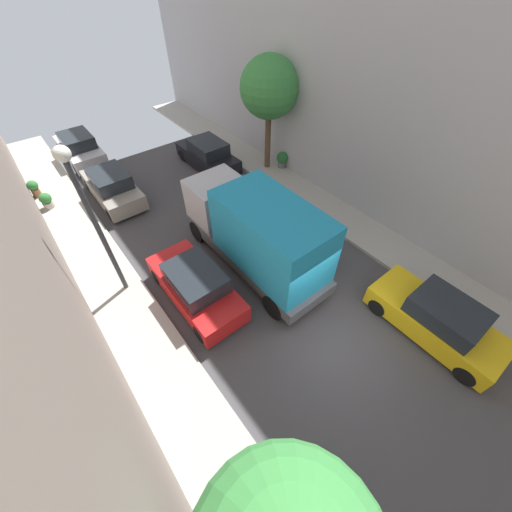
{
  "coord_description": "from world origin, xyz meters",
  "views": [
    {
      "loc": [
        -5.31,
        -2.47,
        9.36
      ],
      "look_at": [
        0.02,
        4.2,
        0.5
      ],
      "focal_mm": 21.76,
      "sensor_mm": 36.0,
      "label": 1
    }
  ],
  "objects_px": {
    "parked_car_right_1": "(437,319)",
    "potted_plant_0": "(282,159)",
    "parked_car_left_4": "(80,148)",
    "lamp_post": "(88,208)",
    "potted_plant_3": "(46,200)",
    "parked_car_left_3": "(112,187)",
    "delivery_truck": "(256,232)",
    "street_tree_1": "(269,88)",
    "potted_plant_2": "(34,188)",
    "parked_car_right_2": "(208,155)",
    "parked_car_left_2": "(196,286)"
  },
  "relations": [
    {
      "from": "parked_car_left_2",
      "to": "potted_plant_0",
      "type": "xyz_separation_m",
      "value": [
        8.5,
        4.86,
        -0.08
      ]
    },
    {
      "from": "potted_plant_0",
      "to": "lamp_post",
      "type": "xyz_separation_m",
      "value": [
        -10.4,
        -2.82,
        3.19
      ]
    },
    {
      "from": "parked_car_left_3",
      "to": "parked_car_left_4",
      "type": "xyz_separation_m",
      "value": [
        0.0,
        5.09,
        0.0
      ]
    },
    {
      "from": "parked_car_right_1",
      "to": "potted_plant_0",
      "type": "height_order",
      "value": "parked_car_right_1"
    },
    {
      "from": "parked_car_left_4",
      "to": "lamp_post",
      "type": "bearing_deg",
      "value": -99.8
    },
    {
      "from": "delivery_truck",
      "to": "potted_plant_3",
      "type": "distance_m",
      "value": 10.78
    },
    {
      "from": "parked_car_right_2",
      "to": "potted_plant_0",
      "type": "distance_m",
      "value": 4.2
    },
    {
      "from": "lamp_post",
      "to": "parked_car_right_2",
      "type": "bearing_deg",
      "value": 37.76
    },
    {
      "from": "potted_plant_2",
      "to": "lamp_post",
      "type": "distance_m",
      "value": 9.1
    },
    {
      "from": "street_tree_1",
      "to": "potted_plant_2",
      "type": "relative_size",
      "value": 6.53
    },
    {
      "from": "parked_car_right_2",
      "to": "lamp_post",
      "type": "distance_m",
      "value": 9.74
    },
    {
      "from": "parked_car_left_2",
      "to": "parked_car_left_3",
      "type": "bearing_deg",
      "value": 90.0
    },
    {
      "from": "parked_car_left_3",
      "to": "potted_plant_3",
      "type": "distance_m",
      "value": 3.07
    },
    {
      "from": "potted_plant_2",
      "to": "parked_car_right_1",
      "type": "bearing_deg",
      "value": -62.92
    },
    {
      "from": "potted_plant_2",
      "to": "lamp_post",
      "type": "bearing_deg",
      "value": -82.18
    },
    {
      "from": "potted_plant_0",
      "to": "potted_plant_3",
      "type": "distance_m",
      "value": 12.11
    },
    {
      "from": "parked_car_left_2",
      "to": "street_tree_1",
      "type": "relative_size",
      "value": 0.75
    },
    {
      "from": "parked_car_left_4",
      "to": "parked_car_right_2",
      "type": "xyz_separation_m",
      "value": [
        5.4,
        -5.35,
        0.0
      ]
    },
    {
      "from": "potted_plant_2",
      "to": "potted_plant_3",
      "type": "height_order",
      "value": "potted_plant_2"
    },
    {
      "from": "parked_car_right_1",
      "to": "delivery_truck",
      "type": "xyz_separation_m",
      "value": [
        -2.7,
        6.0,
        1.07
      ]
    },
    {
      "from": "parked_car_left_4",
      "to": "potted_plant_3",
      "type": "bearing_deg",
      "value": -125.75
    },
    {
      "from": "parked_car_left_2",
      "to": "lamp_post",
      "type": "xyz_separation_m",
      "value": [
        -1.9,
        2.04,
        3.11
      ]
    },
    {
      "from": "street_tree_1",
      "to": "lamp_post",
      "type": "height_order",
      "value": "lamp_post"
    },
    {
      "from": "delivery_truck",
      "to": "parked_car_left_3",
      "type": "bearing_deg",
      "value": 108.62
    },
    {
      "from": "parked_car_left_4",
      "to": "lamp_post",
      "type": "height_order",
      "value": "lamp_post"
    },
    {
      "from": "parked_car_left_3",
      "to": "lamp_post",
      "type": "relative_size",
      "value": 0.75
    },
    {
      "from": "parked_car_left_4",
      "to": "potted_plant_3",
      "type": "height_order",
      "value": "parked_car_left_4"
    },
    {
      "from": "parked_car_right_1",
      "to": "parked_car_right_2",
      "type": "bearing_deg",
      "value": 90.0
    },
    {
      "from": "parked_car_right_1",
      "to": "delivery_truck",
      "type": "relative_size",
      "value": 0.64
    },
    {
      "from": "street_tree_1",
      "to": "potted_plant_3",
      "type": "distance_m",
      "value": 11.93
    },
    {
      "from": "parked_car_left_3",
      "to": "parked_car_right_2",
      "type": "bearing_deg",
      "value": -2.72
    },
    {
      "from": "potted_plant_3",
      "to": "potted_plant_2",
      "type": "bearing_deg",
      "value": 98.94
    },
    {
      "from": "street_tree_1",
      "to": "parked_car_left_2",
      "type": "bearing_deg",
      "value": -145.39
    },
    {
      "from": "parked_car_left_3",
      "to": "potted_plant_0",
      "type": "xyz_separation_m",
      "value": [
        8.5,
        -3.09,
        -0.08
      ]
    },
    {
      "from": "parked_car_left_4",
      "to": "parked_car_right_1",
      "type": "height_order",
      "value": "same"
    },
    {
      "from": "parked_car_right_2",
      "to": "lamp_post",
      "type": "bearing_deg",
      "value": -142.24
    },
    {
      "from": "parked_car_left_2",
      "to": "potted_plant_2",
      "type": "height_order",
      "value": "parked_car_left_2"
    },
    {
      "from": "parked_car_left_2",
      "to": "parked_car_right_2",
      "type": "relative_size",
      "value": 1.0
    },
    {
      "from": "parked_car_left_3",
      "to": "delivery_truck",
      "type": "xyz_separation_m",
      "value": [
        2.7,
        -8.01,
        1.07
      ]
    },
    {
      "from": "delivery_truck",
      "to": "potted_plant_3",
      "type": "relative_size",
      "value": 8.51
    },
    {
      "from": "potted_plant_0",
      "to": "lamp_post",
      "type": "distance_m",
      "value": 11.23
    },
    {
      "from": "parked_car_right_1",
      "to": "street_tree_1",
      "type": "distance_m",
      "value": 12.31
    },
    {
      "from": "street_tree_1",
      "to": "potted_plant_2",
      "type": "bearing_deg",
      "value": 155.34
    },
    {
      "from": "parked_car_left_3",
      "to": "potted_plant_0",
      "type": "relative_size",
      "value": 4.74
    },
    {
      "from": "delivery_truck",
      "to": "street_tree_1",
      "type": "distance_m",
      "value": 7.97
    },
    {
      "from": "potted_plant_2",
      "to": "delivery_truck",
      "type": "bearing_deg",
      "value": -61.35
    },
    {
      "from": "parked_car_right_1",
      "to": "potted_plant_3",
      "type": "xyz_separation_m",
      "value": [
        -8.24,
        15.16,
        -0.17
      ]
    },
    {
      "from": "parked_car_left_3",
      "to": "lamp_post",
      "type": "bearing_deg",
      "value": -107.82
    },
    {
      "from": "parked_car_left_3",
      "to": "parked_car_right_1",
      "type": "distance_m",
      "value": 15.02
    },
    {
      "from": "parked_car_left_4",
      "to": "potted_plant_2",
      "type": "relative_size",
      "value": 4.91
    }
  ]
}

